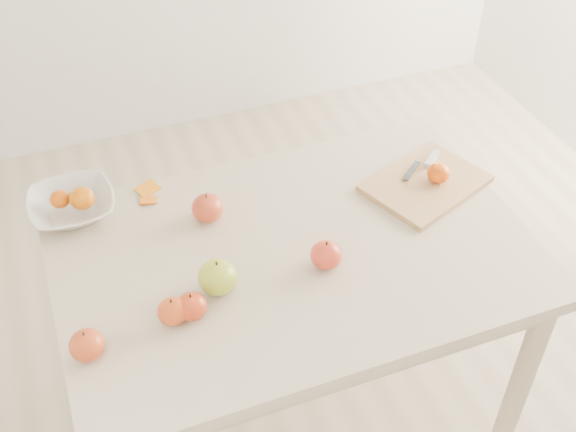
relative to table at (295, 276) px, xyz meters
name	(u,v)px	position (x,y,z in m)	size (l,w,h in m)	color
ground	(294,416)	(0.00, 0.00, -0.65)	(3.50, 3.50, 0.00)	#C6B293
table	(295,276)	(0.00, 0.00, 0.00)	(1.20, 0.80, 0.75)	beige
cutting_board	(425,184)	(0.43, 0.10, 0.11)	(0.32, 0.23, 0.02)	tan
board_tangerine	(438,173)	(0.46, 0.09, 0.14)	(0.06, 0.06, 0.05)	#E05807
fruit_bowl	(72,206)	(-0.50, 0.34, 0.13)	(0.23, 0.23, 0.06)	silver
bowl_tangerine_near	(60,199)	(-0.53, 0.35, 0.15)	(0.05, 0.05, 0.05)	#C74B07
bowl_tangerine_far	(82,198)	(-0.47, 0.32, 0.16)	(0.07, 0.07, 0.06)	#D46507
orange_peel_a	(148,190)	(-0.30, 0.36, 0.10)	(0.06, 0.04, 0.00)	orange
orange_peel_b	(148,201)	(-0.31, 0.31, 0.10)	(0.04, 0.04, 0.00)	orange
paring_knife	(428,161)	(0.48, 0.18, 0.12)	(0.16, 0.09, 0.01)	silver
apple_green	(218,277)	(-0.22, -0.06, 0.14)	(0.09, 0.09, 0.08)	#7B9F14
apple_red_b	(173,311)	(-0.34, -0.12, 0.13)	(0.07, 0.07, 0.06)	#9B1908
apple_red_a	(207,208)	(-0.17, 0.19, 0.14)	(0.08, 0.08, 0.08)	maroon
apple_red_d	(87,345)	(-0.54, -0.15, 0.13)	(0.08, 0.08, 0.07)	maroon
apple_red_c	(192,306)	(-0.30, -0.12, 0.13)	(0.07, 0.07, 0.06)	#8E0D05
apple_red_e	(326,255)	(0.05, -0.08, 0.13)	(0.08, 0.08, 0.07)	#9F0912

